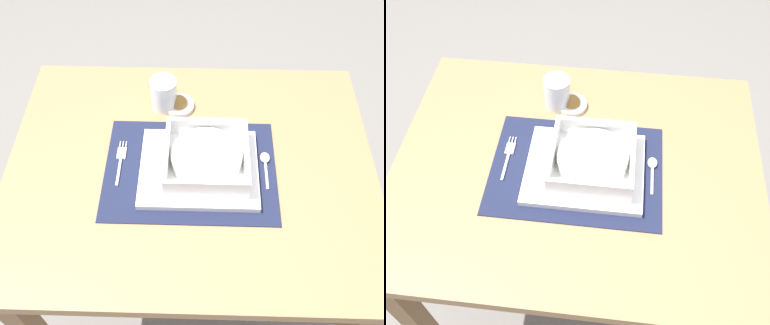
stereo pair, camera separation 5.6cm
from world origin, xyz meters
TOP-DOWN VIEW (x-y plane):
  - ground_plane at (0.00, 0.00)m, footprint 6.00×6.00m
  - dining_table at (0.00, 0.00)m, footprint 0.90×0.72m
  - placemat at (0.00, -0.01)m, footprint 0.41×0.31m
  - serving_plate at (0.02, -0.01)m, footprint 0.28×0.23m
  - porridge_bowl at (0.04, -0.01)m, footprint 0.20×0.20m
  - fork at (-0.17, 0.01)m, footprint 0.02×0.14m
  - spoon at (0.18, 0.02)m, footprint 0.02×0.11m
  - butter_knife at (0.16, -0.02)m, footprint 0.01×0.14m
  - drinking_glass at (-0.08, 0.21)m, footprint 0.07×0.07m
  - condiment_saucer at (-0.04, 0.20)m, footprint 0.08×0.08m

SIDE VIEW (x-z plane):
  - ground_plane at x=0.00m, z-range 0.00..0.00m
  - dining_table at x=0.00m, z-range 0.25..0.95m
  - placemat at x=0.00m, z-range 0.70..0.71m
  - fork at x=-0.17m, z-range 0.71..0.71m
  - butter_knife at x=0.16m, z-range 0.71..0.71m
  - spoon at x=0.18m, z-range 0.71..0.72m
  - condiment_saucer at x=-0.04m, z-range 0.69..0.74m
  - serving_plate at x=0.02m, z-range 0.71..0.72m
  - drinking_glass at x=-0.08m, z-range 0.70..0.79m
  - porridge_bowl at x=0.04m, z-range 0.72..0.77m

